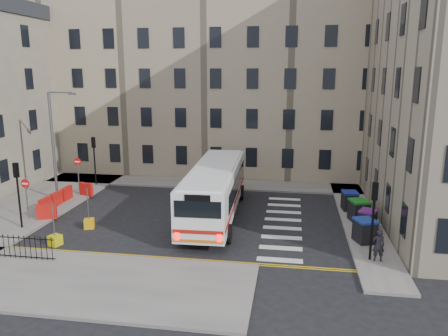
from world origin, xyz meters
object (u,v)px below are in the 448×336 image
(wheelie_bin_c, at_px, (359,210))
(wheelie_bin_e, at_px, (350,201))
(bollard_chevron, at_px, (55,240))
(wheelie_bin_a, at_px, (365,230))
(wheelie_bin_d, at_px, (359,210))
(bus, at_px, (215,189))
(bollard_yellow, at_px, (89,224))
(streetlamp, at_px, (53,145))
(wheelie_bin_b, at_px, (367,219))
(pedestrian, at_px, (378,245))

(wheelie_bin_c, relative_size, wheelie_bin_e, 1.16)
(wheelie_bin_e, xyz_separation_m, bollard_chevron, (-17.16, -8.83, -0.51))
(wheelie_bin_a, bearing_deg, wheelie_bin_e, 70.80)
(wheelie_bin_d, bearing_deg, bollard_chevron, -178.22)
(bus, relative_size, wheelie_bin_e, 9.73)
(bus, height_order, wheelie_bin_c, bus)
(bus, relative_size, bollard_yellow, 21.20)
(wheelie_bin_d, relative_size, bollard_chevron, 2.15)
(bollard_chevron, bearing_deg, streetlamp, 118.68)
(wheelie_bin_a, bearing_deg, wheelie_bin_b, 56.80)
(wheelie_bin_e, distance_m, bollard_chevron, 19.31)
(wheelie_bin_a, bearing_deg, bollard_yellow, 159.52)
(wheelie_bin_b, xyz_separation_m, wheelie_bin_d, (-0.23, 1.89, -0.03))
(wheelie_bin_d, bearing_deg, streetlamp, 157.44)
(bus, bearing_deg, wheelie_bin_d, 2.40)
(wheelie_bin_d, bearing_deg, wheelie_bin_e, 81.97)
(wheelie_bin_a, xyz_separation_m, wheelie_bin_b, (0.48, 2.13, -0.06))
(bollard_chevron, bearing_deg, bollard_yellow, 77.29)
(streetlamp, distance_m, wheelie_bin_a, 22.54)
(bus, distance_m, wheelie_bin_e, 9.53)
(wheelie_bin_a, relative_size, bollard_yellow, 2.50)
(streetlamp, distance_m, bollard_yellow, 8.23)
(wheelie_bin_b, distance_m, wheelie_bin_d, 1.90)
(wheelie_bin_a, height_order, wheelie_bin_b, wheelie_bin_a)
(streetlamp, distance_m, wheelie_bin_d, 22.25)
(wheelie_bin_c, bearing_deg, streetlamp, 160.15)
(wheelie_bin_b, bearing_deg, wheelie_bin_e, 124.29)
(pedestrian, bearing_deg, wheelie_bin_d, -91.92)
(wheelie_bin_b, relative_size, wheelie_bin_c, 0.92)
(wheelie_bin_b, bearing_deg, wheelie_bin_d, 121.81)
(wheelie_bin_c, bearing_deg, pedestrian, -104.89)
(wheelie_bin_b, relative_size, bollard_chevron, 2.33)
(bollard_chevron, bearing_deg, wheelie_bin_c, 20.43)
(bus, relative_size, pedestrian, 7.54)
(wheelie_bin_a, distance_m, wheelie_bin_e, 5.91)
(wheelie_bin_b, xyz_separation_m, bollard_chevron, (-17.78, -5.06, -0.46))
(wheelie_bin_c, relative_size, pedestrian, 0.90)
(wheelie_bin_c, xyz_separation_m, pedestrian, (0.11, -6.14, 0.14))
(pedestrian, height_order, bollard_yellow, pedestrian)
(bollard_yellow, bearing_deg, pedestrian, -8.50)
(wheelie_bin_d, bearing_deg, bollard_yellow, 173.68)
(wheelie_bin_d, distance_m, pedestrian, 6.59)
(wheelie_bin_b, bearing_deg, pedestrian, -67.55)
(streetlamp, bearing_deg, wheelie_bin_d, -2.74)
(streetlamp, bearing_deg, bollard_yellow, -45.44)
(bus, height_order, bollard_chevron, bus)
(wheelie_bin_c, bearing_deg, wheelie_bin_d, 62.56)
(wheelie_bin_a, xyz_separation_m, wheelie_bin_d, (0.25, 4.02, -0.09))
(wheelie_bin_e, relative_size, pedestrian, 0.78)
(streetlamp, xyz_separation_m, wheelie_bin_e, (21.54, 0.83, -3.53))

